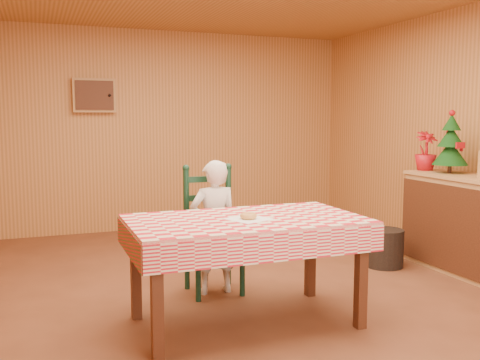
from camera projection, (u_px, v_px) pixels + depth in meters
name	position (u px, v px, depth m)	size (l,w,h in m)	color
ground	(249.00, 296.00, 4.43)	(6.00, 6.00, 0.00)	brown
cabin_walls	(226.00, 78.00, 4.72)	(5.10, 6.05, 2.65)	#C28346
dining_table	(246.00, 229.00, 3.78)	(1.66, 0.96, 0.77)	#4E2614
ladder_chair	(212.00, 233.00, 4.53)	(0.44, 0.40, 1.08)	black
seated_child	(214.00, 227.00, 4.47)	(0.41, 0.27, 1.12)	silver
napkin	(248.00, 219.00, 3.72)	(0.26, 0.26, 0.00)	white
donut	(248.00, 216.00, 3.72)	(0.12, 0.12, 0.04)	#D4964C
shelf_unit	(465.00, 224.00, 5.11)	(0.54, 1.24, 0.93)	tan
christmas_tree	(451.00, 145.00, 5.26)	(0.34, 0.34, 0.62)	#4E2614
flower_arrangement	(426.00, 151.00, 5.53)	(0.23, 0.23, 0.41)	#AD1018
storage_bin	(384.00, 248.00, 5.31)	(0.37, 0.37, 0.37)	black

